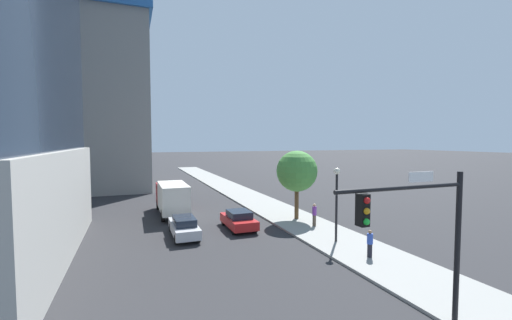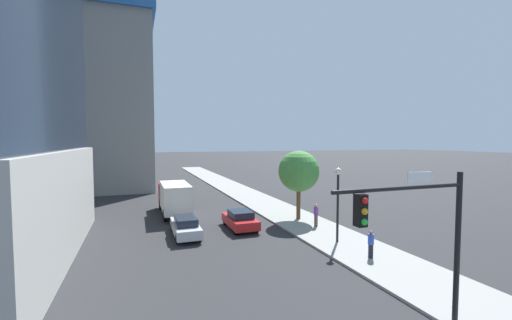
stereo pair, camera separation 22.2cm
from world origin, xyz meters
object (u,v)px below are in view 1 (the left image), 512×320
Objects in this scene: pedestrian_purple_shirt at (314,215)px; pedestrian_blue_shirt at (370,243)px; car_silver at (184,227)px; traffic_light_pole at (419,222)px; car_red at (239,220)px; street_lamp at (337,192)px; street_tree at (297,171)px; box_truck at (172,196)px; construction_building at (90,86)px.

pedestrian_purple_shirt reaches higher than pedestrian_blue_shirt.
car_silver is 2.62× the size of pedestrian_purple_shirt.
traffic_light_pole is 1.35× the size of car_red.
street_lamp is 4.12m from pedestrian_blue_shirt.
street_lamp is 0.84× the size of street_tree.
car_red is at bearing -57.41° from box_truck.
car_silver is (-9.95, -1.48, -3.55)m from street_tree.
pedestrian_purple_shirt is at bearing -7.34° from car_silver.
car_red is 0.54× the size of box_truck.
street_tree is at bearing -55.65° from construction_building.
traffic_light_pole is 1.15× the size of street_lamp.
street_tree reaches higher than car_red.
construction_building is 19.22× the size of pedestrian_purple_shirt.
pedestrian_purple_shirt is at bearing -40.85° from box_truck.
pedestrian_blue_shirt is (-0.48, -9.98, -3.33)m from street_tree.
traffic_light_pole is 16.20m from car_red.
street_tree is 10.54m from pedestrian_blue_shirt.
construction_building reaches higher than street_tree.
pedestrian_purple_shirt is at bearing -58.01° from construction_building.
car_silver reaches higher than car_red.
construction_building is 7.34× the size of car_silver.
car_silver is 7.48m from box_truck.
construction_building is at bearing 112.24° from box_truck.
construction_building is 5.82× the size of street_tree.
car_red is (-1.52, 15.78, -3.37)m from traffic_light_pole.
box_truck reaches higher than car_silver.
car_red is at bearing -65.09° from construction_building.
car_silver is at bearing 150.79° from street_lamp.
construction_building reaches higher than street_lamp.
street_tree reaches higher than street_lamp.
street_tree is (0.56, 6.73, 0.81)m from street_lamp.
car_red is at bearing 161.66° from pedestrian_purple_shirt.
box_truck is at bearing 149.19° from street_tree.
street_lamp is (3.51, 9.93, -0.62)m from traffic_light_pole.
street_tree reaches higher than traffic_light_pole.
car_red is (13.14, -28.30, -14.04)m from construction_building.
street_lamp is at bearing -29.21° from car_silver.
traffic_light_pole is 3.59× the size of pedestrian_blue_shirt.
construction_building is 6.03× the size of traffic_light_pole.
pedestrian_blue_shirt reaches higher than car_silver.
construction_building is at bearing 116.02° from pedestrian_blue_shirt.
box_truck reaches higher than pedestrian_purple_shirt.
box_truck reaches higher than car_red.
car_red is (-5.03, 5.85, -2.75)m from street_lamp.
car_red is (4.36, 0.60, -0.01)m from car_silver.
construction_building is 34.21m from car_red.
pedestrian_purple_shirt is (10.07, -1.30, 0.34)m from car_silver.
street_tree is 3.30× the size of pedestrian_purple_shirt.
traffic_light_pole is 14.82m from pedestrian_purple_shirt.
street_lamp is 0.64× the size of box_truck.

